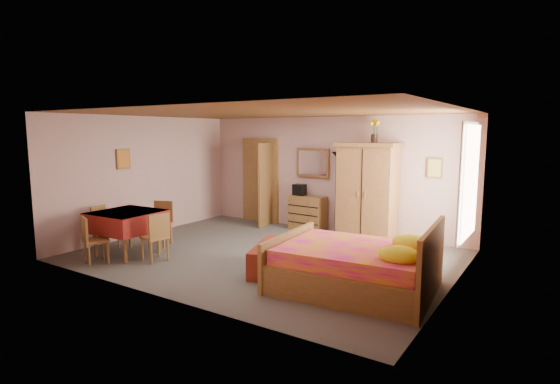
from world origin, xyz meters
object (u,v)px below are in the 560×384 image
Objects in this scene: floor_lamp at (336,193)px; dining_table at (127,233)px; wall_mirror at (313,163)px; sunflower_vase at (374,131)px; bed at (354,254)px; bench at (272,257)px; stereo at (299,190)px; chair_east at (155,237)px; chair_north at (160,224)px; chest_of_drawers at (308,213)px; wardrobe at (367,191)px; chair_south at (96,240)px; chair_west at (106,228)px.

floor_lamp reaches higher than dining_table.
sunflower_vase is at bearing -6.04° from wall_mirror.
bed is 1.51m from bench.
dining_table is (-2.75, -0.70, 0.19)m from bench.
stereo is at bearing -178.74° from floor_lamp.
floor_lamp is at bearing -13.64° from chair_east.
stereo is 0.32× the size of chair_north.
wall_mirror is at bearing 65.12° from dining_table.
sunflower_vase reaches higher than dining_table.
chest_of_drawers is at bearing -176.19° from floor_lamp.
wardrobe is 2.37× the size of chair_east.
dining_table is at bearing 111.94° from chair_south.
wardrobe is 5.34m from chair_south.
wall_mirror is 0.38× the size of bed.
floor_lamp is 4.99m from chair_south.
floor_lamp is 2.13× the size of chair_east.
chair_north is at bearing 55.57° from chair_east.
chair_east is at bearing -161.61° from bench.
floor_lamp is 3.06m from bench.
stereo is 0.14× the size of wardrobe.
chair_north is at bearing 124.07° from chair_west.
wardrobe is 3.12m from bed.
wardrobe reaches higher than stereo.
bed reaches higher than dining_table.
bench is at bearing -67.52° from stereo.
chair_south is (-2.46, -4.32, -0.50)m from floor_lamp.
chair_north reaches higher than chair_west.
chair_south is at bearing -109.79° from wall_mirror.
chest_of_drawers is at bearing 131.00° from chair_west.
bed reaches higher than chair_north.
stereo is 0.57× the size of sunflower_vase.
chest_of_drawers is 0.98× the size of wall_mirror.
chair_east is (-1.06, -3.81, -1.12)m from wall_mirror.
bench is 1.57× the size of chair_south.
dining_table is 1.29× the size of chair_east.
chair_east reaches higher than chair_west.
sunflower_vase is at bearing 38.76° from wardrobe.
bed is 4.28m from dining_table.
chair_north is at bearing -130.46° from floor_lamp.
chair_north is at bearing -139.61° from sunflower_vase.
bed reaches higher than chest_of_drawers.
wardrobe is at bearing -9.29° from wall_mirror.
bed reaches higher than chair_south.
chest_of_drawers is at bearing 178.16° from wardrobe.
chair_east is at bearing 65.01° from chair_south.
chest_of_drawers is at bearing 124.72° from bed.
stereo is at bearing 112.48° from bench.
floor_lamp is at bearing 124.50° from chair_west.
chair_south reaches higher than dining_table.
chest_of_drawers is 3.75m from chair_east.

